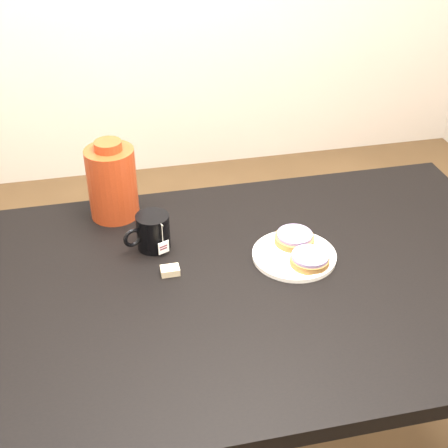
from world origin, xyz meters
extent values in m
cube|color=black|center=(0.00, 0.00, 0.73)|extent=(1.40, 0.90, 0.04)
cylinder|color=black|center=(-0.64, 0.39, 0.35)|extent=(0.06, 0.06, 0.71)
cylinder|color=black|center=(0.64, 0.39, 0.35)|extent=(0.06, 0.06, 0.71)
cylinder|color=white|center=(0.11, 0.06, 0.76)|extent=(0.21, 0.21, 0.01)
torus|color=white|center=(0.11, 0.06, 0.76)|extent=(0.21, 0.21, 0.01)
cylinder|color=brown|center=(0.13, 0.11, 0.77)|extent=(0.14, 0.14, 0.02)
cylinder|color=#8D7AA5|center=(0.13, 0.11, 0.78)|extent=(0.12, 0.12, 0.01)
cylinder|color=brown|center=(0.14, 0.01, 0.77)|extent=(0.13, 0.13, 0.02)
cylinder|color=#8D7AA5|center=(0.14, 0.01, 0.78)|extent=(0.12, 0.12, 0.01)
cylinder|color=black|center=(-0.22, 0.18, 0.80)|extent=(0.11, 0.11, 0.09)
cylinder|color=black|center=(-0.22, 0.18, 0.84)|extent=(0.07, 0.07, 0.00)
torus|color=black|center=(-0.28, 0.16, 0.80)|extent=(0.05, 0.03, 0.05)
cylinder|color=beige|center=(-0.20, 0.14, 0.82)|extent=(0.00, 0.00, 0.05)
cube|color=white|center=(-0.20, 0.14, 0.78)|extent=(0.03, 0.01, 0.03)
cube|color=#C6B793|center=(-0.20, 0.06, 0.76)|extent=(0.05, 0.03, 0.02)
cylinder|color=maroon|center=(-0.31, 0.36, 0.85)|extent=(0.17, 0.17, 0.20)
cylinder|color=maroon|center=(-0.31, 0.36, 0.96)|extent=(0.07, 0.07, 0.02)
camera|label=1|loc=(-0.33, -1.13, 1.68)|focal=50.00mm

